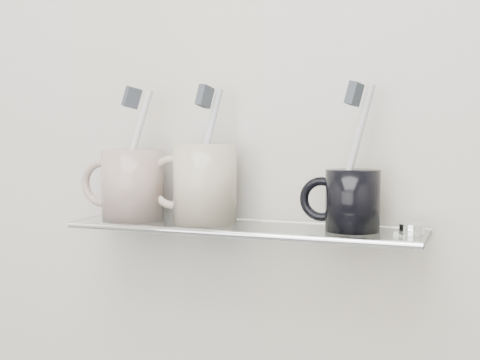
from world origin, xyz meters
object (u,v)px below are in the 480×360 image
at_px(shelf_glass, 244,228).
at_px(mug_center, 205,183).
at_px(mug_left, 133,184).
at_px(mug_right, 353,200).

relative_size(shelf_glass, mug_center, 4.41).
distance_m(mug_left, mug_right, 0.33).
xyz_separation_m(shelf_glass, mug_right, (0.15, 0.00, 0.04)).
bearing_deg(mug_left, mug_right, 2.14).
relative_size(mug_left, mug_center, 0.91).
height_order(mug_center, mug_right, mug_center).
distance_m(shelf_glass, mug_right, 0.16).
bearing_deg(mug_center, mug_left, 164.36).
height_order(mug_left, mug_center, mug_center).
distance_m(mug_center, mug_right, 0.21).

